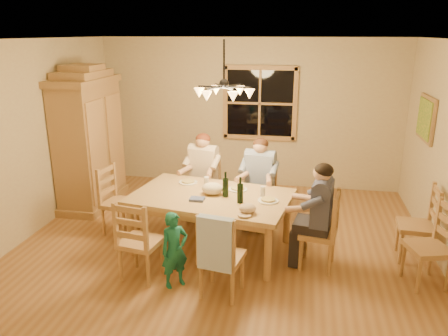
% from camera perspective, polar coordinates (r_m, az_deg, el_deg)
% --- Properties ---
extents(floor, '(5.50, 5.50, 0.00)m').
position_cam_1_polar(floor, '(6.13, 0.01, -9.61)').
color(floor, '#936035').
rests_on(floor, ground).
extents(ceiling, '(5.50, 5.00, 0.02)m').
position_cam_1_polar(ceiling, '(5.47, 0.01, 16.50)').
color(ceiling, white).
rests_on(ceiling, wall_back).
extents(wall_back, '(5.50, 0.02, 2.70)m').
position_cam_1_polar(wall_back, '(8.07, 3.27, 7.11)').
color(wall_back, tan).
rests_on(wall_back, floor).
extents(wall_left, '(0.02, 5.00, 2.70)m').
position_cam_1_polar(wall_left, '(6.71, -23.82, 3.54)').
color(wall_left, tan).
rests_on(wall_left, floor).
extents(window, '(1.30, 0.06, 1.30)m').
position_cam_1_polar(window, '(7.98, 4.70, 8.42)').
color(window, black).
rests_on(window, wall_back).
extents(painting, '(0.06, 0.78, 0.64)m').
position_cam_1_polar(painting, '(6.90, 24.88, 5.89)').
color(painting, olive).
rests_on(painting, wall_right).
extents(chandelier, '(0.77, 0.68, 0.71)m').
position_cam_1_polar(chandelier, '(5.51, 0.01, 10.01)').
color(chandelier, black).
rests_on(chandelier, ceiling).
extents(armoire, '(0.66, 1.40, 2.30)m').
position_cam_1_polar(armoire, '(7.46, -17.14, 3.20)').
color(armoire, olive).
rests_on(armoire, floor).
extents(dining_table, '(2.19, 1.54, 0.76)m').
position_cam_1_polar(dining_table, '(5.70, -1.72, -4.46)').
color(dining_table, '#AF874D').
rests_on(dining_table, floor).
extents(chair_far_left, '(0.50, 0.49, 0.99)m').
position_cam_1_polar(chair_far_left, '(6.83, -2.69, -3.94)').
color(chair_far_left, '#AF874D').
rests_on(chair_far_left, floor).
extents(chair_far_right, '(0.50, 0.49, 0.99)m').
position_cam_1_polar(chair_far_right, '(6.56, 4.58, -4.90)').
color(chair_far_right, '#AF874D').
rests_on(chair_far_right, floor).
extents(chair_near_left, '(0.50, 0.49, 0.99)m').
position_cam_1_polar(chair_near_left, '(5.29, -10.75, -10.94)').
color(chair_near_left, '#AF874D').
rests_on(chair_near_left, floor).
extents(chair_near_right, '(0.50, 0.49, 0.99)m').
position_cam_1_polar(chair_near_right, '(4.90, -0.27, -13.05)').
color(chair_near_right, '#AF874D').
rests_on(chair_near_right, floor).
extents(chair_end_left, '(0.49, 0.50, 0.99)m').
position_cam_1_polar(chair_end_left, '(6.45, -13.38, -5.74)').
color(chair_end_left, '#AF874D').
rests_on(chair_end_left, floor).
extents(chair_end_right, '(0.49, 0.50, 0.99)m').
position_cam_1_polar(chair_end_right, '(5.54, 12.10, -9.67)').
color(chair_end_right, '#AF874D').
rests_on(chair_end_right, floor).
extents(adult_woman, '(0.44, 0.48, 0.87)m').
position_cam_1_polar(adult_woman, '(6.66, -2.76, 0.38)').
color(adult_woman, beige).
rests_on(adult_woman, floor).
extents(adult_plaid_man, '(0.44, 0.48, 0.87)m').
position_cam_1_polar(adult_plaid_man, '(6.38, 4.69, -0.43)').
color(adult_plaid_man, '#324989').
rests_on(adult_plaid_man, floor).
extents(adult_slate_man, '(0.48, 0.44, 0.87)m').
position_cam_1_polar(adult_slate_man, '(5.32, 12.46, -4.50)').
color(adult_slate_man, '#424769').
rests_on(adult_slate_man, floor).
extents(towel, '(0.39, 0.16, 0.58)m').
position_cam_1_polar(towel, '(4.55, -1.11, -9.87)').
color(towel, '#A3B8DE').
rests_on(towel, chair_near_right).
extents(wine_bottle_a, '(0.08, 0.08, 0.33)m').
position_cam_1_polar(wine_bottle_a, '(5.56, 0.20, -2.15)').
color(wine_bottle_a, black).
rests_on(wine_bottle_a, dining_table).
extents(wine_bottle_b, '(0.08, 0.08, 0.33)m').
position_cam_1_polar(wine_bottle_b, '(5.37, 2.13, -2.88)').
color(wine_bottle_b, black).
rests_on(wine_bottle_b, dining_table).
extents(plate_woman, '(0.26, 0.26, 0.02)m').
position_cam_1_polar(plate_woman, '(6.13, -4.71, -1.88)').
color(plate_woman, white).
rests_on(plate_woman, dining_table).
extents(plate_plaid, '(0.26, 0.26, 0.02)m').
position_cam_1_polar(plate_plaid, '(5.84, 1.80, -2.81)').
color(plate_plaid, white).
rests_on(plate_plaid, dining_table).
extents(plate_slate, '(0.26, 0.26, 0.02)m').
position_cam_1_polar(plate_slate, '(5.48, 5.77, -4.28)').
color(plate_slate, white).
rests_on(plate_slate, dining_table).
extents(wine_glass_a, '(0.06, 0.06, 0.14)m').
position_cam_1_polar(wine_glass_a, '(5.95, -2.31, -1.82)').
color(wine_glass_a, silver).
rests_on(wine_glass_a, dining_table).
extents(wine_glass_b, '(0.06, 0.06, 0.14)m').
position_cam_1_polar(wine_glass_b, '(5.61, 5.08, -3.08)').
color(wine_glass_b, silver).
rests_on(wine_glass_b, dining_table).
extents(cap, '(0.20, 0.20, 0.11)m').
position_cam_1_polar(cap, '(5.12, 3.08, -5.28)').
color(cap, tan).
rests_on(cap, dining_table).
extents(napkin, '(0.20, 0.17, 0.03)m').
position_cam_1_polar(napkin, '(5.50, -3.53, -4.08)').
color(napkin, '#465182').
rests_on(napkin, dining_table).
extents(cloth_bundle, '(0.28, 0.22, 0.15)m').
position_cam_1_polar(cloth_bundle, '(5.67, -1.53, -2.70)').
color(cloth_bundle, beige).
rests_on(cloth_bundle, dining_table).
extents(child, '(0.38, 0.38, 0.89)m').
position_cam_1_polar(child, '(5.01, -6.48, -10.59)').
color(child, '#176B5A').
rests_on(child, floor).
extents(chair_spare_front, '(0.53, 0.54, 0.99)m').
position_cam_1_polar(chair_spare_front, '(5.56, 24.87, -10.87)').
color(chair_spare_front, '#AF874D').
rests_on(chair_spare_front, floor).
extents(chair_spare_back, '(0.44, 0.46, 0.99)m').
position_cam_1_polar(chair_spare_back, '(6.08, 23.57, -8.27)').
color(chair_spare_back, '#AF874D').
rests_on(chair_spare_back, floor).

